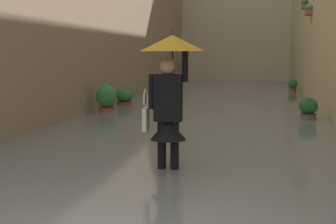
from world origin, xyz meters
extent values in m
plane|color=slate|center=(0.00, -13.13, 0.00)|extent=(65.67, 65.67, 0.00)
cube|color=slate|center=(0.00, -13.13, 0.09)|extent=(7.10, 32.27, 0.18)
cube|color=#9E563D|center=(-3.05, -15.20, 3.19)|extent=(0.20, 0.70, 0.18)
ellipsoid|color=#428947|center=(-3.05, -15.20, 3.35)|extent=(0.28, 0.76, 0.24)
cube|color=#66605B|center=(-3.05, -16.90, 3.54)|extent=(0.20, 0.70, 0.18)
ellipsoid|color=#2D7033|center=(-3.05, -16.90, 3.70)|extent=(0.28, 0.76, 0.24)
cube|color=#2D2319|center=(-0.12, -4.16, 0.05)|extent=(0.12, 0.25, 0.10)
cylinder|color=black|center=(-0.12, -4.16, 0.48)|extent=(0.13, 0.13, 0.76)
cube|color=#2D2319|center=(-0.30, -4.17, 0.05)|extent=(0.12, 0.25, 0.10)
cylinder|color=black|center=(-0.30, -4.17, 0.48)|extent=(0.13, 0.13, 0.76)
cube|color=black|center=(-0.21, -4.16, 1.18)|extent=(0.39, 0.24, 0.64)
cone|color=black|center=(-0.21, -4.16, 0.74)|extent=(0.53, 0.53, 0.28)
sphere|color=tan|center=(-0.21, -4.16, 1.61)|extent=(0.23, 0.23, 0.23)
cylinder|color=black|center=(-0.44, -4.18, 1.62)|extent=(0.09, 0.09, 0.44)
cylinder|color=black|center=(0.02, -4.15, 1.26)|extent=(0.09, 0.09, 0.48)
cylinder|color=black|center=(-0.27, -4.17, 1.71)|extent=(0.02, 0.02, 0.42)
cone|color=gold|center=(-0.27, -4.17, 1.92)|extent=(0.90, 0.90, 0.22)
cylinder|color=black|center=(-0.27, -4.17, 2.06)|extent=(0.01, 0.01, 0.08)
cube|color=beige|center=(0.10, -4.13, 0.88)|extent=(0.07, 0.28, 0.32)
torus|color=beige|center=(0.10, -4.13, 1.16)|extent=(0.04, 0.30, 0.30)
cylinder|color=brown|center=(2.70, -12.20, 0.14)|extent=(0.44, 0.44, 0.28)
torus|color=brown|center=(2.70, -12.20, 0.28)|extent=(0.47, 0.47, 0.04)
ellipsoid|color=#2D7033|center=(2.70, -12.20, 0.48)|extent=(0.55, 0.55, 0.40)
cylinder|color=brown|center=(-2.83, -18.75, 0.16)|extent=(0.30, 0.30, 0.32)
torus|color=brown|center=(-2.83, -18.75, 0.32)|extent=(0.33, 0.33, 0.04)
ellipsoid|color=#23602D|center=(-2.83, -18.75, 0.51)|extent=(0.40, 0.40, 0.39)
cylinder|color=#9E563D|center=(2.68, -10.30, 0.15)|extent=(0.42, 0.42, 0.30)
torus|color=brown|center=(2.68, -10.30, 0.30)|extent=(0.46, 0.46, 0.04)
ellipsoid|color=#387F3D|center=(2.68, -10.30, 0.62)|extent=(0.57, 0.57, 0.64)
cylinder|color=#66605B|center=(-2.62, -9.80, 0.15)|extent=(0.37, 0.37, 0.31)
torus|color=#56524E|center=(-2.62, -9.80, 0.31)|extent=(0.41, 0.41, 0.04)
ellipsoid|color=#23602D|center=(-2.62, -9.80, 0.51)|extent=(0.46, 0.46, 0.42)
camera|label=1|loc=(-1.43, 2.33, 1.78)|focal=51.62mm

